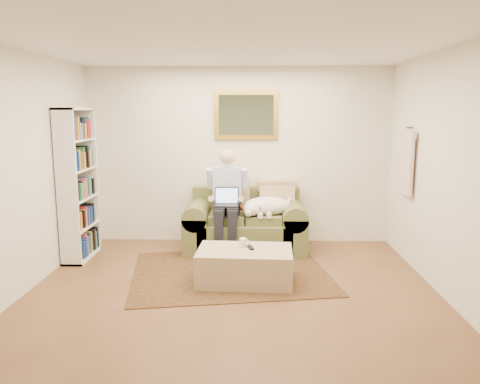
{
  "coord_description": "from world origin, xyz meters",
  "views": [
    {
      "loc": [
        0.22,
        -4.45,
        1.96
      ],
      "look_at": [
        0.06,
        1.36,
        0.95
      ],
      "focal_mm": 35.0,
      "sensor_mm": 36.0,
      "label": 1
    }
  ],
  "objects_px": {
    "ottoman": "(245,266)",
    "coffee_mug": "(243,243)",
    "sleeping_dog": "(267,206)",
    "sofa": "(245,229)",
    "laptop": "(226,201)",
    "bookshelf": "(78,184)",
    "seated_man": "(227,202)"
  },
  "relations": [
    {
      "from": "sofa",
      "to": "seated_man",
      "type": "bearing_deg",
      "value": -148.55
    },
    {
      "from": "laptop",
      "to": "seated_man",
      "type": "bearing_deg",
      "value": 90.0
    },
    {
      "from": "seated_man",
      "to": "bookshelf",
      "type": "relative_size",
      "value": 0.72
    },
    {
      "from": "sofa",
      "to": "bookshelf",
      "type": "xyz_separation_m",
      "value": [
        -2.22,
        -0.44,
        0.71
      ]
    },
    {
      "from": "sofa",
      "to": "bookshelf",
      "type": "height_order",
      "value": "bookshelf"
    },
    {
      "from": "seated_man",
      "to": "laptop",
      "type": "bearing_deg",
      "value": -90.0
    },
    {
      "from": "sofa",
      "to": "laptop",
      "type": "bearing_deg",
      "value": -138.98
    },
    {
      "from": "laptop",
      "to": "bookshelf",
      "type": "distance_m",
      "value": 1.99
    },
    {
      "from": "laptop",
      "to": "sleeping_dog",
      "type": "relative_size",
      "value": 0.47
    },
    {
      "from": "sleeping_dog",
      "to": "sofa",
      "type": "bearing_deg",
      "value": 164.26
    },
    {
      "from": "sleeping_dog",
      "to": "bookshelf",
      "type": "bearing_deg",
      "value": -172.12
    },
    {
      "from": "laptop",
      "to": "bookshelf",
      "type": "bearing_deg",
      "value": -173.8
    },
    {
      "from": "sofa",
      "to": "seated_man",
      "type": "distance_m",
      "value": 0.52
    },
    {
      "from": "ottoman",
      "to": "sleeping_dog",
      "type": "bearing_deg",
      "value": 76.75
    },
    {
      "from": "laptop",
      "to": "sleeping_dog",
      "type": "height_order",
      "value": "laptop"
    },
    {
      "from": "sleeping_dog",
      "to": "ottoman",
      "type": "bearing_deg",
      "value": -103.25
    },
    {
      "from": "ottoman",
      "to": "coffee_mug",
      "type": "distance_m",
      "value": 0.27
    },
    {
      "from": "coffee_mug",
      "to": "bookshelf",
      "type": "relative_size",
      "value": 0.05
    },
    {
      "from": "sofa",
      "to": "sleeping_dog",
      "type": "distance_m",
      "value": 0.48
    },
    {
      "from": "sofa",
      "to": "laptop",
      "type": "relative_size",
      "value": 5.15
    },
    {
      "from": "seated_man",
      "to": "coffee_mug",
      "type": "bearing_deg",
      "value": -76.75
    },
    {
      "from": "bookshelf",
      "to": "laptop",
      "type": "bearing_deg",
      "value": 6.2
    },
    {
      "from": "ottoman",
      "to": "bookshelf",
      "type": "height_order",
      "value": "bookshelf"
    },
    {
      "from": "bookshelf",
      "to": "coffee_mug",
      "type": "bearing_deg",
      "value": -19.25
    },
    {
      "from": "sofa",
      "to": "laptop",
      "type": "distance_m",
      "value": 0.57
    },
    {
      "from": "laptop",
      "to": "coffee_mug",
      "type": "xyz_separation_m",
      "value": [
        0.25,
        -0.98,
        -0.31
      ]
    },
    {
      "from": "ottoman",
      "to": "seated_man",
      "type": "bearing_deg",
      "value": 103.17
    },
    {
      "from": "sleeping_dog",
      "to": "ottoman",
      "type": "height_order",
      "value": "sleeping_dog"
    },
    {
      "from": "seated_man",
      "to": "laptop",
      "type": "height_order",
      "value": "seated_man"
    },
    {
      "from": "ottoman",
      "to": "bookshelf",
      "type": "distance_m",
      "value": 2.53
    },
    {
      "from": "sofa",
      "to": "sleeping_dog",
      "type": "xyz_separation_m",
      "value": [
        0.31,
        -0.09,
        0.36
      ]
    },
    {
      "from": "seated_man",
      "to": "ottoman",
      "type": "xyz_separation_m",
      "value": [
        0.27,
        -1.16,
        -0.52
      ]
    }
  ]
}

